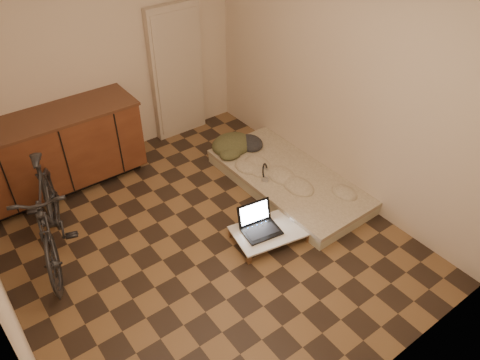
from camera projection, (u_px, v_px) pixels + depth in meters
room_shell at (193, 130)px, 3.91m from camera, size 3.50×4.00×2.60m
cabinets at (57, 151)px, 5.14m from camera, size 1.84×0.62×0.91m
appliance_panel at (177, 72)px, 5.87m from camera, size 0.70×0.10×1.70m
bicycle at (47, 211)px, 4.27m from camera, size 0.95×1.69×1.05m
futon at (289, 180)px, 5.36m from camera, size 0.95×1.95×0.17m
clothing_pile at (237, 139)px, 5.69m from camera, size 0.55×0.46×0.22m
headphones at (265, 171)px, 5.23m from camera, size 0.30×0.30×0.15m
lap_desk at (269, 231)px, 4.66m from camera, size 0.79×0.59×0.12m
laptop at (259, 225)px, 4.63m from camera, size 0.41×0.38×0.25m
mouse at (293, 219)px, 4.75m from camera, size 0.07×0.10×0.03m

